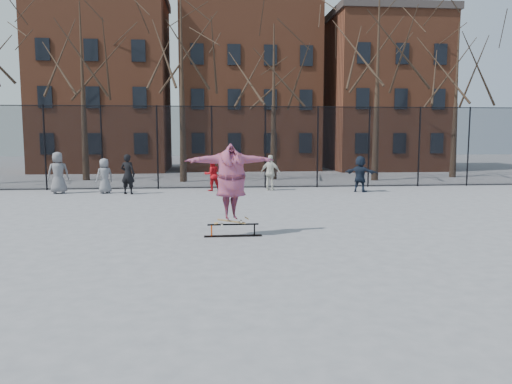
{
  "coord_description": "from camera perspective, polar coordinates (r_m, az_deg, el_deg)",
  "views": [
    {
      "loc": [
        -1.6,
        -11.26,
        2.65
      ],
      "look_at": [
        -0.37,
        1.5,
        1.15
      ],
      "focal_mm": 35.0,
      "sensor_mm": 36.0,
      "label": 1
    }
  ],
  "objects": [
    {
      "name": "ground",
      "position": [
        11.68,
        2.53,
        -6.46
      ],
      "size": [
        100.0,
        100.0,
        0.0
      ],
      "primitive_type": "plane",
      "color": "slate"
    },
    {
      "name": "skate_rail",
      "position": [
        13.02,
        -2.63,
        -4.51
      ],
      "size": [
        1.51,
        0.23,
        0.33
      ],
      "color": "black",
      "rests_on": "ground"
    },
    {
      "name": "bystander_white",
      "position": [
        23.4,
        1.67,
        2.22
      ],
      "size": [
        1.05,
        0.83,
        1.67
      ],
      "primitive_type": "imported",
      "rotation": [
        0.0,
        0.0,
        2.63
      ],
      "color": "silver",
      "rests_on": "ground"
    },
    {
      "name": "rowhouses",
      "position": [
        37.49,
        -1.99,
        11.89
      ],
      "size": [
        29.0,
        7.0,
        13.0
      ],
      "color": "brown",
      "rests_on": "ground"
    },
    {
      "name": "tree_row",
      "position": [
        28.83,
        -2.87,
        16.06
      ],
      "size": [
        33.66,
        7.46,
        10.67
      ],
      "color": "black",
      "rests_on": "ground"
    },
    {
      "name": "bystander_navy",
      "position": [
        23.3,
        11.83,
        2.04
      ],
      "size": [
        1.54,
        1.29,
        1.66
      ],
      "primitive_type": "imported",
      "rotation": [
        0.0,
        0.0,
        2.53
      ],
      "color": "#192333",
      "rests_on": "ground"
    },
    {
      "name": "skater",
      "position": [
        12.83,
        -2.85,
        1.07
      ],
      "size": [
        2.48,
        1.19,
        1.95
      ],
      "primitive_type": "imported",
      "rotation": [
        0.0,
        0.0,
        0.23
      ],
      "color": "#703D98",
      "rests_on": "skateboard"
    },
    {
      "name": "bystander_red",
      "position": [
        23.34,
        -5.05,
        2.02
      ],
      "size": [
        0.9,
        0.8,
        1.53
      ],
      "primitive_type": "imported",
      "rotation": [
        0.0,
        0.0,
        3.49
      ],
      "color": "red",
      "rests_on": "ground"
    },
    {
      "name": "bystander_black",
      "position": [
        22.65,
        -14.44,
        1.99
      ],
      "size": [
        0.75,
        0.6,
        1.77
      ],
      "primitive_type": "imported",
      "rotation": [
        0.0,
        0.0,
        2.82
      ],
      "color": "black",
      "rests_on": "ground"
    },
    {
      "name": "bystander_grey",
      "position": [
        23.24,
        -16.92,
        1.78
      ],
      "size": [
        0.92,
        0.84,
        1.57
      ],
      "primitive_type": "imported",
      "rotation": [
        0.0,
        0.0,
        3.73
      ],
      "color": "slate",
      "rests_on": "ground"
    },
    {
      "name": "bystander_extra",
      "position": [
        23.83,
        -21.68,
        2.06
      ],
      "size": [
        1.05,
        0.84,
        1.86
      ],
      "primitive_type": "imported",
      "rotation": [
        0.0,
        0.0,
        3.45
      ],
      "color": "slate",
      "rests_on": "ground"
    },
    {
      "name": "fence",
      "position": [
        24.32,
        -1.78,
        5.26
      ],
      "size": [
        34.03,
        0.07,
        4.0
      ],
      "color": "black",
      "rests_on": "ground"
    },
    {
      "name": "skateboard",
      "position": [
        12.97,
        -2.82,
        -3.43
      ],
      "size": [
        0.79,
        0.19,
        0.09
      ],
      "primitive_type": null,
      "color": "olive",
      "rests_on": "skate_rail"
    }
  ]
}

